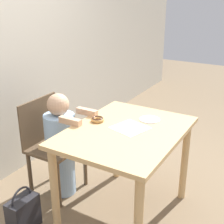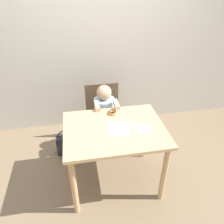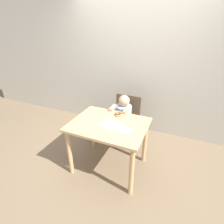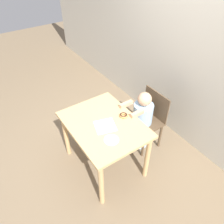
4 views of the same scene
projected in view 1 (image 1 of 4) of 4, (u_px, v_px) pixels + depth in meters
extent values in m
plane|color=#7A664C|center=(124.00, 213.00, 2.60)|extent=(12.00, 12.00, 0.00)
cube|color=tan|center=(126.00, 132.00, 2.33)|extent=(1.03, 0.79, 0.03)
cylinder|color=tan|center=(185.00, 161.00, 2.67)|extent=(0.06, 0.06, 0.73)
cylinder|color=tan|center=(55.00, 193.00, 2.26)|extent=(0.06, 0.06, 0.73)
cylinder|color=tan|center=(117.00, 143.00, 2.99)|extent=(0.06, 0.06, 0.73)
cube|color=brown|center=(57.00, 147.00, 2.75)|extent=(0.45, 0.39, 0.03)
cube|color=brown|center=(39.00, 120.00, 2.76)|extent=(0.45, 0.02, 0.40)
cylinder|color=brown|center=(58.00, 185.00, 2.60)|extent=(0.04, 0.04, 0.44)
cylinder|color=brown|center=(85.00, 164.00, 2.91)|extent=(0.04, 0.04, 0.44)
cylinder|color=brown|center=(30.00, 174.00, 2.75)|extent=(0.04, 0.04, 0.44)
cylinder|color=brown|center=(58.00, 156.00, 3.07)|extent=(0.04, 0.04, 0.44)
cylinder|color=#99BCE0|center=(62.00, 169.00, 2.81)|extent=(0.23, 0.23, 0.46)
cylinder|color=#99BCE0|center=(60.00, 131.00, 2.67)|extent=(0.27, 0.27, 0.30)
sphere|color=tan|center=(58.00, 105.00, 2.58)|extent=(0.19, 0.19, 0.19)
cube|color=tan|center=(70.00, 121.00, 2.41)|extent=(0.05, 0.19, 0.05)
cube|color=tan|center=(87.00, 112.00, 2.59)|extent=(0.05, 0.19, 0.05)
torus|color=tan|center=(98.00, 120.00, 2.46)|extent=(0.10, 0.10, 0.03)
torus|color=#381E14|center=(98.00, 118.00, 2.46)|extent=(0.09, 0.09, 0.02)
cube|color=white|center=(130.00, 128.00, 2.35)|extent=(0.29, 0.29, 0.00)
cube|color=#232328|center=(24.00, 214.00, 2.38)|extent=(0.25, 0.13, 0.28)
torus|color=#232328|center=(22.00, 199.00, 2.33)|extent=(0.20, 0.02, 0.20)
cylinder|color=silver|center=(150.00, 119.00, 2.50)|extent=(0.17, 0.17, 0.01)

